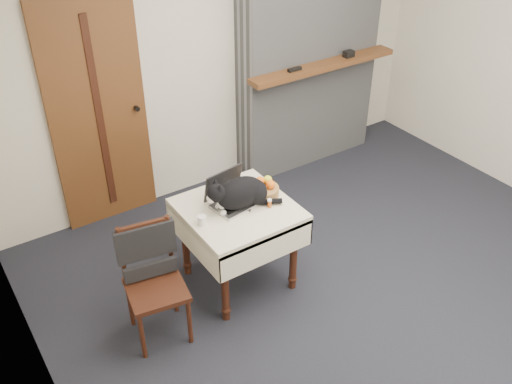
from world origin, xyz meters
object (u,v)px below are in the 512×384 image
Objects in this scene: cream_jar at (202,220)px; chair at (151,266)px; cat at (241,193)px; fruit_basket at (263,188)px; pill_bottle at (270,203)px; side_table at (238,220)px; door at (98,115)px; laptop at (231,195)px.

cream_jar is 0.08× the size of chair.
cat reaches higher than fruit_basket.
side_table is at bearing 146.99° from pill_bottle.
door reaches higher than pill_bottle.
cat is at bearing 142.47° from pill_bottle.
cream_jar is (-0.32, -0.04, 0.15)m from side_table.
cat is 0.62× the size of chair.
cat is (0.03, -0.00, 0.23)m from side_table.
fruit_basket reaches higher than side_table.
cat is 0.82m from chair.
door is 1.56m from chair.
cream_jar is at bearing -172.86° from side_table.
laptop is at bearing -70.13° from door.
pill_bottle reaches higher than side_table.
laptop is at bearing 94.34° from side_table.
chair is at bearing -100.03° from door.
door is 2.56× the size of side_table.
side_table is at bearing 15.39° from chair.
cream_jar is at bearing -167.69° from laptop.
chair is at bearing -176.84° from laptop.
cat reaches higher than cream_jar.
laptop is 5.38× the size of cream_jar.
cat is at bearing -3.46° from side_table.
side_table is 11.20× the size of cream_jar.
door reaches higher than chair.
fruit_basket is at bearing 7.55° from cream_jar.
cream_jar is at bearing -167.74° from cat.
door is at bearing 109.02° from side_table.
door is at bearing 100.74° from laptop.
laptop reaches higher than fruit_basket.
door reaches higher than cream_jar.
chair is at bearing 177.06° from pill_bottle.
side_table is (0.48, -1.40, -0.41)m from door.
pill_bottle is at bearing -66.07° from door.
side_table is 11.39× the size of pill_bottle.
side_table is at bearing -177.36° from cat.
pill_bottle is at bearing 6.43° from chair.
cat is at bearing -74.40° from laptop.
fruit_basket is (0.57, 0.08, 0.02)m from cream_jar.
fruit_basket is 1.02m from chair.
fruit_basket reaches higher than pill_bottle.
side_table is 0.19m from laptop.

